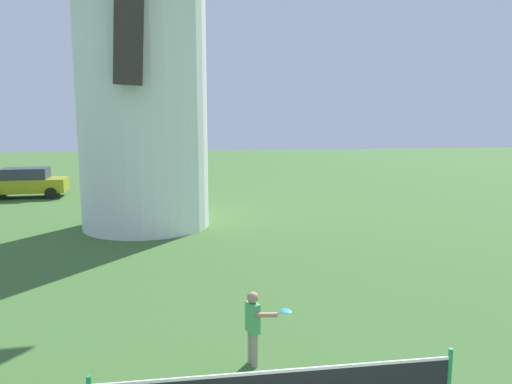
% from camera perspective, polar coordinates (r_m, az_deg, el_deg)
% --- Properties ---
extents(windmill, '(8.65, 5.49, 13.78)m').
position_cam_1_polar(windmill, '(18.95, -13.39, 16.06)').
color(windmill, white).
rests_on(windmill, ground_plane).
extents(player_far, '(0.81, 0.42, 1.28)m').
position_cam_1_polar(player_far, '(8.36, -0.23, -15.25)').
color(player_far, '#9E937F').
rests_on(player_far, ground_plane).
extents(parked_car_mustard, '(4.07, 2.07, 1.56)m').
position_cam_1_polar(parked_car_mustard, '(28.05, -25.46, 1.04)').
color(parked_car_mustard, '#999919').
rests_on(parked_car_mustard, ground_plane).
extents(parked_car_cream, '(4.08, 2.28, 1.56)m').
position_cam_1_polar(parked_car_cream, '(27.34, -12.30, 1.51)').
color(parked_car_cream, silver).
rests_on(parked_car_cream, ground_plane).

